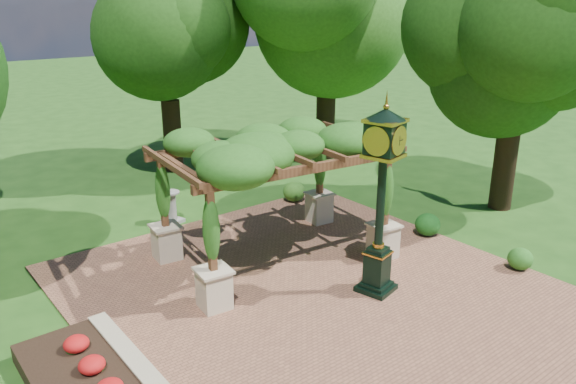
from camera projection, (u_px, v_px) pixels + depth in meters
ground at (360, 318)px, 12.05m from camera, size 120.00×120.00×0.00m
brick_plaza at (329, 299)px, 12.78m from camera, size 10.00×12.00×0.04m
pedestal_clock at (382, 185)px, 12.30m from camera, size 1.04×1.04×4.38m
pergola at (274, 152)px, 13.87m from camera, size 5.98×4.12×3.55m
sundial at (172, 209)px, 17.07m from camera, size 0.68×0.68×1.00m
shrub_front at (520, 259)px, 14.08m from camera, size 0.67×0.67×0.56m
shrub_mid at (428, 224)px, 16.10m from camera, size 0.76×0.76×0.65m
shrub_back at (294, 191)px, 18.81m from camera, size 0.80×0.80×0.67m
tree_north at (166, 42)px, 20.83m from camera, size 4.61×4.61×7.24m
tree_east_near at (522, 33)px, 16.63m from camera, size 4.33×4.33×8.05m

